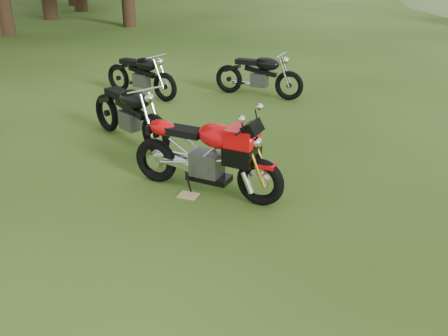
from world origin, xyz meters
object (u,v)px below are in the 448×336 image
Objects in this scene: sport_motorcycle at (205,149)px; vintage_moto_d at (259,73)px; vintage_moto_a at (129,111)px; plywood_board at (188,195)px; vintage_moto_c at (140,74)px.

sport_motorcycle is 4.97m from vintage_moto_d.
vintage_moto_d is at bearing 104.53° from sport_motorcycle.
sport_motorcycle is at bearing -6.84° from vintage_moto_a.
sport_motorcycle is 2.37m from vintage_moto_a.
plywood_board is 0.12× the size of vintage_moto_a.
sport_motorcycle is at bearing -77.25° from vintage_moto_d.
sport_motorcycle reaches higher than vintage_moto_c.
plywood_board is at bearing -39.57° from vintage_moto_c.
vintage_moto_a is 3.78m from vintage_moto_d.
sport_motorcycle is 1.00× the size of vintage_moto_a.
vintage_moto_c is at bearing -155.39° from vintage_moto_d.
sport_motorcycle is at bearing 65.80° from plywood_board.
vintage_moto_d is (0.01, 3.78, -0.03)m from vintage_moto_a.
sport_motorcycle is 1.06× the size of vintage_moto_d.
vintage_moto_a is at bearing -50.04° from vintage_moto_c.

